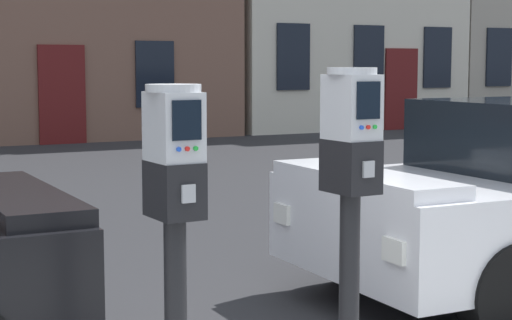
{
  "coord_description": "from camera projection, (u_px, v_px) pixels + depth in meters",
  "views": [
    {
      "loc": [
        -1.78,
        -3.33,
        1.69
      ],
      "look_at": [
        -0.14,
        -0.16,
        1.29
      ],
      "focal_mm": 60.03,
      "sensor_mm": 36.0,
      "label": 1
    }
  ],
  "objects": [
    {
      "name": "parking_meter_near_kerb",
      "position": [
        175.0,
        201.0,
        3.33
      ],
      "size": [
        0.23,
        0.26,
        1.47
      ],
      "rotation": [
        0.0,
        0.0,
        -1.52
      ],
      "color": "black",
      "rests_on": "sidewalk_slab"
    },
    {
      "name": "parking_meter_twin_adjacent",
      "position": [
        351.0,
        178.0,
        3.71
      ],
      "size": [
        0.23,
        0.26,
        1.53
      ],
      "rotation": [
        0.0,
        0.0,
        -1.52
      ],
      "color": "black",
      "rests_on": "sidewalk_slab"
    }
  ]
}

